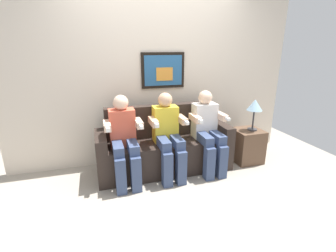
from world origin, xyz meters
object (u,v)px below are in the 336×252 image
object	(u,v)px
couch	(164,149)
person_in_middle	(168,133)
person_on_left	(124,137)
person_on_right	(208,129)
table_lamp	(255,106)
side_table_right	(247,145)

from	to	relation	value
couch	person_in_middle	xyz separation A→B (m)	(-0.00, -0.17, 0.29)
person_on_left	person_on_right	xyz separation A→B (m)	(1.14, 0.00, 0.00)
person_in_middle	person_on_right	xyz separation A→B (m)	(0.57, 0.00, 0.00)
person_in_middle	person_on_right	size ratio (longest dim) A/B	1.00
table_lamp	person_on_left	bearing A→B (deg)	-178.70
person_on_right	table_lamp	size ratio (longest dim) A/B	2.41
person_on_right	couch	bearing A→B (deg)	163.64
person_on_left	side_table_right	xyz separation A→B (m)	(1.84, 0.06, -0.36)
couch	person_in_middle	bearing A→B (deg)	-90.02
couch	person_in_middle	size ratio (longest dim) A/B	1.66
couch	person_on_left	bearing A→B (deg)	-163.64
side_table_right	table_lamp	xyz separation A→B (m)	(0.05, -0.02, 0.61)
couch	side_table_right	size ratio (longest dim) A/B	3.68
person_on_right	table_lamp	xyz separation A→B (m)	(0.75, 0.04, 0.25)
couch	person_on_left	xyz separation A→B (m)	(-0.57, -0.17, 0.29)
table_lamp	person_in_middle	bearing A→B (deg)	-178.13
couch	person_in_middle	world-z (taller)	person_in_middle
person_in_middle	table_lamp	bearing A→B (deg)	1.87
couch	side_table_right	xyz separation A→B (m)	(1.27, -0.11, -0.06)
table_lamp	couch	bearing A→B (deg)	174.60
person_on_right	table_lamp	bearing A→B (deg)	3.29
table_lamp	side_table_right	bearing A→B (deg)	158.18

